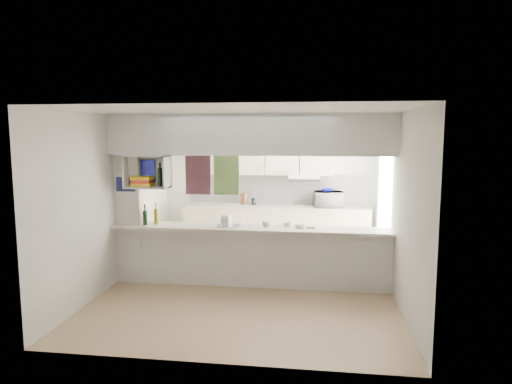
% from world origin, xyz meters
% --- Properties ---
extents(floor, '(4.80, 4.80, 0.00)m').
position_xyz_m(floor, '(0.00, 0.00, 0.00)').
color(floor, tan).
rests_on(floor, ground).
extents(ceiling, '(4.80, 4.80, 0.00)m').
position_xyz_m(ceiling, '(0.00, 0.00, 2.60)').
color(ceiling, white).
rests_on(ceiling, wall_back).
extents(wall_back, '(4.20, 0.00, 4.20)m').
position_xyz_m(wall_back, '(0.00, 2.40, 1.30)').
color(wall_back, silver).
rests_on(wall_back, floor).
extents(wall_left, '(0.00, 4.80, 4.80)m').
position_xyz_m(wall_left, '(-2.10, 0.00, 1.30)').
color(wall_left, silver).
rests_on(wall_left, floor).
extents(wall_right, '(0.00, 4.80, 4.80)m').
position_xyz_m(wall_right, '(2.10, 0.00, 1.30)').
color(wall_right, silver).
rests_on(wall_right, floor).
extents(servery_partition, '(4.20, 0.50, 2.60)m').
position_xyz_m(servery_partition, '(-0.17, 0.00, 1.66)').
color(servery_partition, silver).
rests_on(servery_partition, floor).
extents(cubby_shelf, '(0.65, 0.35, 0.50)m').
position_xyz_m(cubby_shelf, '(-1.57, -0.06, 1.71)').
color(cubby_shelf, white).
rests_on(cubby_shelf, bulkhead).
extents(kitchen_run, '(3.60, 0.63, 2.24)m').
position_xyz_m(kitchen_run, '(0.16, 2.14, 0.83)').
color(kitchen_run, beige).
rests_on(kitchen_run, floor).
extents(microwave, '(0.58, 0.43, 0.30)m').
position_xyz_m(microwave, '(1.22, 2.10, 1.07)').
color(microwave, white).
rests_on(microwave, bench_top).
extents(bowl, '(0.22, 0.22, 0.06)m').
position_xyz_m(bowl, '(1.19, 2.13, 1.24)').
color(bowl, '#0C1086').
rests_on(bowl, microwave).
extents(dish_rack, '(0.38, 0.30, 0.19)m').
position_xyz_m(dish_rack, '(-0.33, 0.01, 1.00)').
color(dish_rack, silver).
rests_on(dish_rack, breakfast_bar).
extents(cup, '(0.15, 0.15, 0.09)m').
position_xyz_m(cup, '(0.25, -0.06, 0.98)').
color(cup, white).
rests_on(cup, dish_rack).
extents(wine_bottles, '(0.22, 0.15, 0.34)m').
position_xyz_m(wine_bottles, '(-1.55, -0.01, 1.04)').
color(wine_bottles, black).
rests_on(wine_bottles, breakfast_bar).
extents(plastic_tubs, '(0.49, 0.21, 0.07)m').
position_xyz_m(plastic_tubs, '(0.64, 0.07, 0.95)').
color(plastic_tubs, silver).
rests_on(plastic_tubs, breakfast_bar).
extents(utensil_jar, '(0.10, 0.10, 0.14)m').
position_xyz_m(utensil_jar, '(-0.24, 2.15, 0.99)').
color(utensil_jar, black).
rests_on(utensil_jar, bench_top).
extents(knife_block, '(0.13, 0.12, 0.22)m').
position_xyz_m(knife_block, '(-0.45, 2.18, 1.03)').
color(knife_block, brown).
rests_on(knife_block, bench_top).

